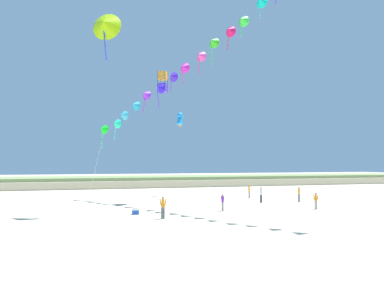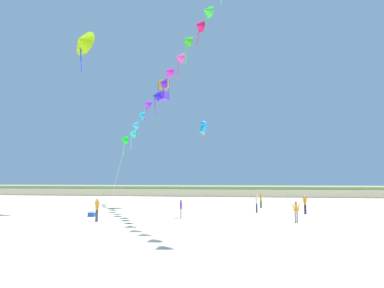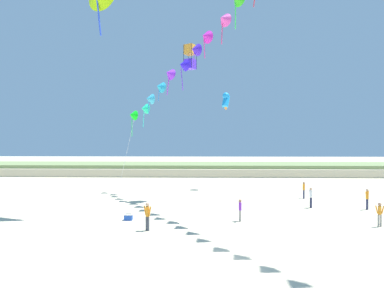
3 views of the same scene
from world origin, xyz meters
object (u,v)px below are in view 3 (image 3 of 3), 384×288
Objects in this scene: large_kite_high_solo at (190,57)px; person_far_center at (240,209)px; person_near_left at (367,198)px; person_near_right at (304,189)px; person_far_left at (380,213)px; person_mid_center at (147,214)px; person_far_right at (311,196)px; large_kite_mid_trail at (226,101)px; beach_cooler at (128,217)px.

person_far_center is at bearing -67.52° from large_kite_high_solo.
person_near_left is at bearing -18.01° from large_kite_high_solo.
person_far_left is (1.62, -11.17, -0.04)m from person_near_right.
person_far_center is (-10.80, -4.51, -0.11)m from person_near_left.
person_far_left is at bearing 5.79° from person_mid_center.
large_kite_high_solo is at bearing 158.30° from person_far_right.
person_mid_center is at bearing -174.21° from person_far_left.
person_mid_center is at bearing -147.67° from person_far_right.
large_kite_mid_trail is 3.72× the size of beach_cooler.
person_near_left is 11.71m from person_far_center.
person_near_left is at bearing 23.30° from person_mid_center.
person_far_center is at bearing 172.19° from person_far_left.
person_mid_center reaches higher than person_near_left.
person_far_left is 0.67× the size of large_kite_high_solo.
person_far_center is 7.86m from beach_cooler.
person_far_center is (-7.27, -9.95, -0.06)m from person_near_right.
person_near_left is at bearing -49.56° from large_kite_mid_trail.
beach_cooler is (-3.99, -9.15, -13.55)m from large_kite_high_solo.
person_far_left is 6.83m from person_far_right.
beach_cooler is at bearing -146.93° from person_near_right.
person_far_left is 22.40m from large_kite_mid_trail.
person_far_right is at bearing -99.54° from person_near_right.
person_mid_center is (-16.81, -7.24, 0.02)m from person_near_left.
beach_cooler is at bearing 175.43° from person_far_left.
person_far_left is at bearing -69.18° from person_far_right.
beach_cooler is at bearing 179.14° from person_far_center.
large_kite_mid_trail is 21.33m from beach_cooler.
person_far_left reaches higher than beach_cooler.
person_mid_center is 1.15× the size of person_far_center.
person_near_right is 2.85× the size of beach_cooler.
person_near_right reaches higher than person_far_center.
person_near_left is 1.09× the size of person_far_left.
person_far_left is 8.98m from person_far_center.
person_near_right is 13.86m from large_kite_mid_trail.
beach_cooler is (-15.10, -9.83, -0.74)m from person_near_right.
large_kite_mid_trail reaches higher than person_far_right.
person_mid_center is at bearing -107.25° from large_kite_mid_trail.
person_near_right reaches higher than person_far_left.
person_near_right is at bearing 43.67° from person_mid_center.
person_near_left reaches higher than person_far_left.
person_mid_center is 14.77m from person_far_right.
large_kite_mid_trail is at bearing 135.24° from person_near_right.
large_kite_high_solo is at bearing 112.48° from person_far_center.
person_far_right is 16.46m from large_kite_mid_trail.
person_far_center is 2.66× the size of beach_cooler.
person_near_left is at bearing 13.26° from beach_cooler.
large_kite_high_solo is (-12.73, 10.49, 12.85)m from person_far_left.
large_kite_high_solo reaches higher than person_far_right.
person_mid_center reaches higher than beach_cooler.
beach_cooler is at bearing 122.58° from person_mid_center.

